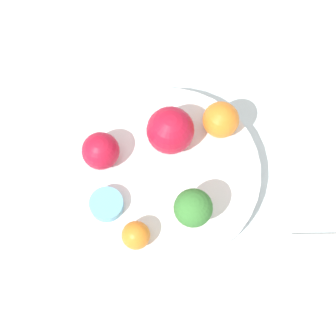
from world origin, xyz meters
The scene contains 9 objects.
ground_plane centered at (0.00, 0.00, 0.00)m, with size 6.00×6.00×0.00m, color gray.
table_surface centered at (0.00, 0.00, 0.01)m, with size 1.20×1.20×0.02m.
bowl centered at (0.00, 0.00, 0.03)m, with size 0.25×0.25×0.03m.
broccoli centered at (0.07, 0.00, 0.09)m, with size 0.05×0.05×0.07m.
apple_red centered at (-0.04, 0.02, 0.08)m, with size 0.06×0.06×0.06m.
apple_green centered at (-0.06, -0.07, 0.07)m, with size 0.05×0.05×0.05m.
orange_front centered at (0.07, -0.08, 0.06)m, with size 0.04×0.04×0.04m.
orange_back centered at (-0.03, 0.09, 0.07)m, with size 0.05×0.05×0.05m.
small_cup centered at (0.01, -0.09, 0.05)m, with size 0.04×0.04×0.02m.
Camera 1 is at (0.23, -0.11, 0.76)m, focal length 60.00 mm.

